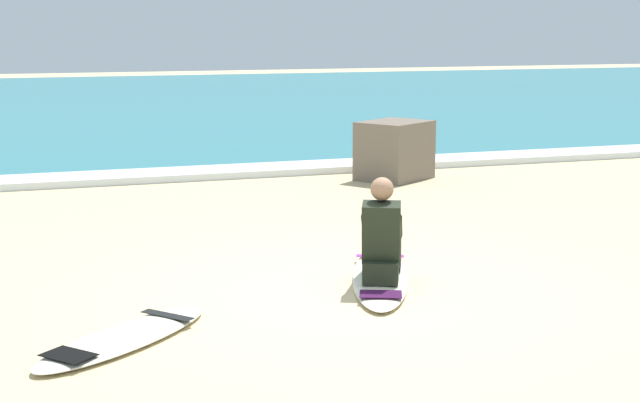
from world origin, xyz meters
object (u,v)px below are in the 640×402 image
surfer_seated (382,240)px  shoreline_rock (394,150)px  surfboard_spare_near (124,337)px  surfboard_main (380,276)px

surfer_seated → shoreline_rock: surfer_seated is taller
shoreline_rock → surfboard_spare_near: bearing=-127.8°
surfer_seated → shoreline_rock: bearing=65.8°
surfboard_main → surfer_seated: 0.46m
surfer_seated → surfboard_spare_near: bearing=-162.0°
shoreline_rock → surfer_seated: bearing=-114.2°
surfboard_main → surfer_seated: size_ratio=2.42×
shoreline_rock → surfboard_main: bearing=-114.3°
surfboard_main → shoreline_rock: shoreline_rock is taller
surfboard_spare_near → shoreline_rock: size_ratio=1.63×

